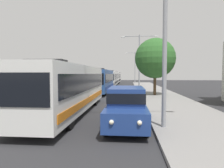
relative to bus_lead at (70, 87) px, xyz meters
name	(u,v)px	position (x,y,z in m)	size (l,w,h in m)	color
bus_lead	(70,87)	(0.00, 0.00, 0.00)	(2.58, 11.70, 3.21)	silver
bus_second_in_line	(101,80)	(0.00, 13.64, 0.00)	(2.58, 10.97, 3.21)	#284C8C
bus_middle	(110,78)	(0.00, 27.13, 0.00)	(2.58, 10.67, 3.21)	silver
bus_fourth_in_line	(115,77)	(0.00, 40.42, 0.00)	(2.58, 12.05, 3.21)	silver
white_suv	(126,105)	(3.70, -2.81, -0.66)	(1.86, 4.83, 1.90)	navy
streetlamp_near	(165,18)	(5.40, -3.32, 3.32)	(6.17, 0.28, 7.85)	gray
streetlamp_mid	(139,56)	(5.40, 18.12, 3.58)	(5.70, 0.28, 8.41)	gray
streetlamp_far	(135,64)	(5.40, 39.55, 3.44)	(5.20, 0.28, 8.20)	gray
roadside_tree	(155,58)	(6.75, 10.13, 2.61)	(4.54, 4.54, 6.43)	#4C3823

